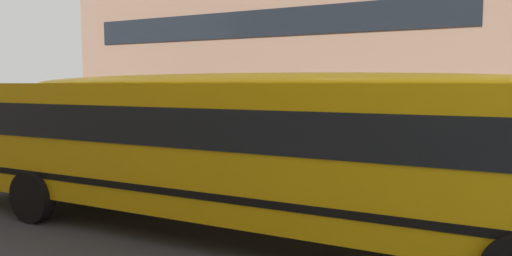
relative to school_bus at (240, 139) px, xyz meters
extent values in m
plane|color=#38383D|center=(2.57, 1.43, -1.68)|extent=(400.00, 400.00, 0.00)
cube|color=gray|center=(2.57, 9.06, -1.68)|extent=(120.00, 3.00, 0.01)
cube|color=silver|center=(2.57, 1.43, -1.68)|extent=(110.00, 0.16, 0.01)
cube|color=yellow|center=(0.25, 0.00, -0.11)|extent=(10.85, 2.55, 2.17)
cube|color=yellow|center=(-5.96, -0.05, -0.65)|extent=(1.59, 2.08, 1.08)
cube|color=black|center=(0.25, 0.00, 0.28)|extent=(10.20, 2.58, 0.63)
cube|color=black|center=(0.25, 0.00, -0.75)|extent=(10.87, 2.58, 0.12)
ellipsoid|color=yellow|center=(0.25, 0.00, 0.97)|extent=(10.42, 2.35, 0.35)
cylinder|color=red|center=(-3.23, 1.38, -0.22)|extent=(0.44, 0.44, 0.03)
cylinder|color=black|center=(-3.86, -1.26, -1.19)|extent=(0.99, 0.28, 0.98)
cylinder|color=black|center=(-3.88, 1.20, -1.19)|extent=(0.99, 0.28, 0.98)
cube|color=maroon|center=(-8.50, 6.55, -1.03)|extent=(3.95, 1.81, 0.70)
cube|color=black|center=(-8.65, 6.55, -0.36)|extent=(2.24, 1.62, 0.64)
cylinder|color=black|center=(-7.22, 7.44, -1.38)|extent=(0.60, 0.20, 0.60)
cylinder|color=black|center=(-7.17, 5.74, -1.38)|extent=(0.60, 0.20, 0.60)
cylinder|color=black|center=(-9.82, 7.37, -1.38)|extent=(0.60, 0.20, 0.60)
cylinder|color=black|center=(-9.77, 5.67, -1.38)|extent=(0.60, 0.20, 0.60)
cube|color=#B7BABF|center=(-14.74, 6.18, -1.03)|extent=(3.94, 1.80, 0.70)
cube|color=black|center=(-14.89, 6.19, -0.36)|extent=(2.24, 1.62, 0.64)
cylinder|color=black|center=(-13.42, 7.00, -1.38)|extent=(0.60, 0.20, 0.60)
cylinder|color=black|center=(-13.46, 5.30, -1.38)|extent=(0.60, 0.20, 0.60)
cylinder|color=black|center=(-16.02, 7.07, -1.38)|extent=(0.60, 0.20, 0.60)
cube|color=black|center=(-5.22, 10.54, 0.24)|extent=(17.00, 0.04, 1.10)
cube|color=black|center=(-5.22, 10.54, 3.44)|extent=(17.00, 0.04, 1.10)
camera|label=1|loc=(4.09, -7.19, 0.98)|focal=33.42mm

